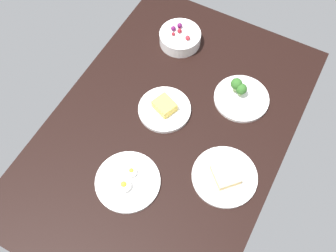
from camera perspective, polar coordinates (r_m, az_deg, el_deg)
The scene contains 6 objects.
dining_table at distance 148.11cm, azimuth 0.00°, elevation -0.75°, with size 125.76×84.10×4.00cm, color black.
plate_sandwich at distance 138.48cm, azimuth 8.19°, elevation -7.13°, with size 22.82×22.82×4.31cm.
plate_cheese at distance 149.09cm, azimuth -0.51°, elevation 2.54°, with size 19.99×19.99×5.34cm.
bowl_berries at distance 168.06cm, azimuth 1.76°, elevation 12.67°, with size 17.26×17.26×7.36cm.
plate_broccoli at distance 154.38cm, azimuth 10.48°, elevation 4.26°, with size 21.19×21.19×7.92cm.
plate_eggs at distance 137.31cm, azimuth -5.86°, elevation -7.94°, with size 22.55×22.55×4.78cm.
Camera 1 is at (-61.83, -33.25, 132.42)cm, focal length 42.25 mm.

